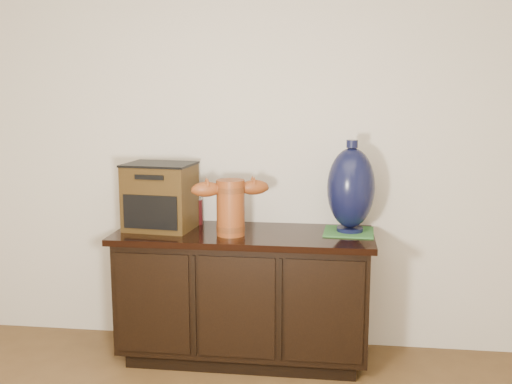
# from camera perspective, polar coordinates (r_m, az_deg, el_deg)

# --- Properties ---
(room) EXTENTS (5.00, 5.00, 5.00)m
(room) POSITION_cam_1_polar(r_m,az_deg,el_deg) (1.18, -17.70, -3.21)
(room) COLOR brown
(room) RESTS_ON ground
(sideboard) EXTENTS (1.46, 0.56, 0.75)m
(sideboard) POSITION_cam_1_polar(r_m,az_deg,el_deg) (3.51, -1.16, -9.72)
(sideboard) COLOR black
(sideboard) RESTS_ON ground
(terracotta_vessel) EXTENTS (0.43, 0.23, 0.31)m
(terracotta_vessel) POSITION_cam_1_polar(r_m,az_deg,el_deg) (3.30, -2.44, -1.17)
(terracotta_vessel) COLOR brown
(terracotta_vessel) RESTS_ON sideboard
(tv_radio) EXTENTS (0.41, 0.35, 0.38)m
(tv_radio) POSITION_cam_1_polar(r_m,az_deg,el_deg) (3.49, -9.10, -0.41)
(tv_radio) COLOR #38250E
(tv_radio) RESTS_ON sideboard
(green_mat) EXTENTS (0.29, 0.29, 0.01)m
(green_mat) POSITION_cam_1_polar(r_m,az_deg,el_deg) (3.44, 8.83, -3.76)
(green_mat) COLOR #316C30
(green_mat) RESTS_ON sideboard
(lamp_base) EXTENTS (0.28, 0.28, 0.52)m
(lamp_base) POSITION_cam_1_polar(r_m,az_deg,el_deg) (3.39, 9.03, 0.35)
(lamp_base) COLOR black
(lamp_base) RESTS_ON green_mat
(spray_can) EXTENTS (0.06, 0.06, 0.18)m
(spray_can) POSITION_cam_1_polar(r_m,az_deg,el_deg) (3.60, -5.58, -1.72)
(spray_can) COLOR #520E10
(spray_can) RESTS_ON sideboard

